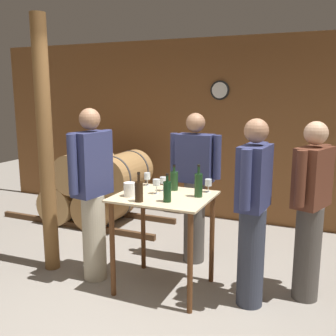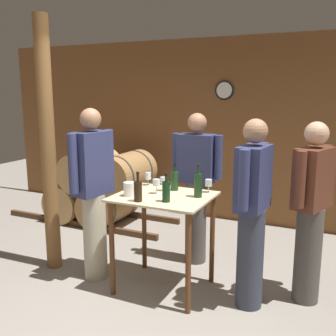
{
  "view_description": "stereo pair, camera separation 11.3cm",
  "coord_description": "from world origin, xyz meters",
  "px_view_note": "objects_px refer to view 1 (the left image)",
  "views": [
    {
      "loc": [
        1.37,
        -2.85,
        1.94
      ],
      "look_at": [
        -0.11,
        0.57,
        1.21
      ],
      "focal_mm": 42.0,
      "sensor_mm": 36.0,
      "label": 1
    },
    {
      "loc": [
        1.47,
        -2.8,
        1.94
      ],
      "look_at": [
        -0.11,
        0.57,
        1.21
      ],
      "focal_mm": 42.0,
      "sensor_mm": 36.0,
      "label": 2
    }
  ],
  "objects_px": {
    "wine_bottle_far_left": "(139,191)",
    "person_visitor_bearded": "(311,208)",
    "wine_glass_near_right": "(163,181)",
    "person_visitor_with_scarf": "(253,210)",
    "wine_bottle_center": "(167,191)",
    "person_host": "(92,191)",
    "wine_glass_near_left": "(147,176)",
    "ice_bucket": "(130,189)",
    "wooden_post": "(46,148)",
    "wine_bottle_right": "(199,184)",
    "wine_glass_near_center": "(156,183)",
    "wine_bottle_left": "(174,180)",
    "wine_glass_far_side": "(208,183)",
    "person_visitor_near_door": "(195,185)"
  },
  "relations": [
    {
      "from": "wine_glass_far_side",
      "to": "person_host",
      "type": "distance_m",
      "value": 1.17
    },
    {
      "from": "wooden_post",
      "to": "ice_bucket",
      "type": "height_order",
      "value": "wooden_post"
    },
    {
      "from": "wine_glass_near_left",
      "to": "wooden_post",
      "type": "bearing_deg",
      "value": -159.34
    },
    {
      "from": "person_host",
      "to": "wine_glass_near_center",
      "type": "bearing_deg",
      "value": 10.52
    },
    {
      "from": "wine_glass_near_left",
      "to": "person_visitor_with_scarf",
      "type": "bearing_deg",
      "value": -12.82
    },
    {
      "from": "person_host",
      "to": "person_visitor_near_door",
      "type": "distance_m",
      "value": 1.15
    },
    {
      "from": "wine_bottle_far_left",
      "to": "wine_glass_far_side",
      "type": "height_order",
      "value": "wine_bottle_far_left"
    },
    {
      "from": "wine_bottle_right",
      "to": "person_visitor_bearded",
      "type": "relative_size",
      "value": 0.19
    },
    {
      "from": "wine_bottle_center",
      "to": "person_visitor_with_scarf",
      "type": "height_order",
      "value": "person_visitor_with_scarf"
    },
    {
      "from": "wine_bottle_right",
      "to": "ice_bucket",
      "type": "xyz_separation_m",
      "value": [
        -0.6,
        -0.24,
        -0.05
      ]
    },
    {
      "from": "wine_glass_near_left",
      "to": "wine_glass_far_side",
      "type": "bearing_deg",
      "value": -1.21
    },
    {
      "from": "wine_glass_near_right",
      "to": "wine_glass_near_center",
      "type": "bearing_deg",
      "value": -96.46
    },
    {
      "from": "wine_glass_far_side",
      "to": "wine_glass_near_right",
      "type": "bearing_deg",
      "value": -163.13
    },
    {
      "from": "wooden_post",
      "to": "wine_bottle_center",
      "type": "height_order",
      "value": "wooden_post"
    },
    {
      "from": "wine_glass_far_side",
      "to": "wine_bottle_center",
      "type": "bearing_deg",
      "value": -116.34
    },
    {
      "from": "wooden_post",
      "to": "wine_glass_near_right",
      "type": "relative_size",
      "value": 19.1
    },
    {
      "from": "wine_glass_near_center",
      "to": "ice_bucket",
      "type": "distance_m",
      "value": 0.27
    },
    {
      "from": "wine_bottle_center",
      "to": "person_visitor_with_scarf",
      "type": "bearing_deg",
      "value": 16.98
    },
    {
      "from": "wine_bottle_far_left",
      "to": "person_visitor_bearded",
      "type": "relative_size",
      "value": 0.16
    },
    {
      "from": "wine_bottle_far_left",
      "to": "person_visitor_bearded",
      "type": "xyz_separation_m",
      "value": [
        1.43,
        0.63,
        -0.17
      ]
    },
    {
      "from": "wine_bottle_center",
      "to": "wine_glass_near_left",
      "type": "bearing_deg",
      "value": 132.11
    },
    {
      "from": "wine_bottle_center",
      "to": "person_host",
      "type": "xyz_separation_m",
      "value": [
        -0.87,
        0.09,
        -0.11
      ]
    },
    {
      "from": "wine_bottle_center",
      "to": "person_visitor_bearded",
      "type": "relative_size",
      "value": 0.16
    },
    {
      "from": "wine_bottle_far_left",
      "to": "wine_glass_near_right",
      "type": "xyz_separation_m",
      "value": [
        0.04,
        0.44,
        0.0
      ]
    },
    {
      "from": "wine_glass_near_right",
      "to": "person_visitor_with_scarf",
      "type": "height_order",
      "value": "person_visitor_with_scarf"
    },
    {
      "from": "wooden_post",
      "to": "wine_bottle_right",
      "type": "xyz_separation_m",
      "value": [
        1.65,
        0.16,
        -0.28
      ]
    },
    {
      "from": "ice_bucket",
      "to": "person_visitor_with_scarf",
      "type": "relative_size",
      "value": 0.08
    },
    {
      "from": "wine_bottle_left",
      "to": "wine_bottle_center",
      "type": "distance_m",
      "value": 0.43
    },
    {
      "from": "wine_bottle_center",
      "to": "person_visitor_near_door",
      "type": "bearing_deg",
      "value": 93.82
    },
    {
      "from": "wine_bottle_left",
      "to": "person_visitor_with_scarf",
      "type": "distance_m",
      "value": 0.87
    },
    {
      "from": "person_visitor_bearded",
      "to": "wine_bottle_right",
      "type": "bearing_deg",
      "value": -164.89
    },
    {
      "from": "wooden_post",
      "to": "person_visitor_with_scarf",
      "type": "relative_size",
      "value": 1.58
    },
    {
      "from": "person_visitor_bearded",
      "to": "person_visitor_near_door",
      "type": "bearing_deg",
      "value": 163.36
    },
    {
      "from": "wine_bottle_center",
      "to": "person_visitor_with_scarf",
      "type": "relative_size",
      "value": 0.15
    },
    {
      "from": "wine_glass_near_right",
      "to": "person_host",
      "type": "xyz_separation_m",
      "value": [
        -0.67,
        -0.25,
        -0.12
      ]
    },
    {
      "from": "wooden_post",
      "to": "wine_bottle_right",
      "type": "height_order",
      "value": "wooden_post"
    },
    {
      "from": "person_visitor_near_door",
      "to": "ice_bucket",
      "type": "bearing_deg",
      "value": -111.14
    },
    {
      "from": "wine_bottle_left",
      "to": "wine_bottle_center",
      "type": "height_order",
      "value": "wine_bottle_center"
    },
    {
      "from": "wooden_post",
      "to": "wine_bottle_center",
      "type": "relative_size",
      "value": 10.28
    },
    {
      "from": "person_visitor_with_scarf",
      "to": "wine_bottle_right",
      "type": "bearing_deg",
      "value": 174.59
    },
    {
      "from": "wine_glass_near_left",
      "to": "person_visitor_near_door",
      "type": "distance_m",
      "value": 0.59
    },
    {
      "from": "wooden_post",
      "to": "person_visitor_with_scarf",
      "type": "bearing_deg",
      "value": 2.93
    },
    {
      "from": "wooden_post",
      "to": "wine_glass_near_center",
      "type": "bearing_deg",
      "value": 4.83
    },
    {
      "from": "person_visitor_with_scarf",
      "to": "person_visitor_bearded",
      "type": "distance_m",
      "value": 0.56
    },
    {
      "from": "wine_bottle_right",
      "to": "person_visitor_with_scarf",
      "type": "height_order",
      "value": "person_visitor_with_scarf"
    },
    {
      "from": "wine_bottle_center",
      "to": "ice_bucket",
      "type": "xyz_separation_m",
      "value": [
        -0.4,
        0.03,
        -0.03
      ]
    },
    {
      "from": "wooden_post",
      "to": "wine_bottle_right",
      "type": "bearing_deg",
      "value": 5.59
    },
    {
      "from": "wine_glass_near_right",
      "to": "wine_glass_far_side",
      "type": "distance_m",
      "value": 0.45
    },
    {
      "from": "wine_bottle_far_left",
      "to": "ice_bucket",
      "type": "xyz_separation_m",
      "value": [
        -0.17,
        0.13,
        -0.03
      ]
    },
    {
      "from": "wine_bottle_left",
      "to": "wine_bottle_center",
      "type": "relative_size",
      "value": 0.99
    }
  ]
}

